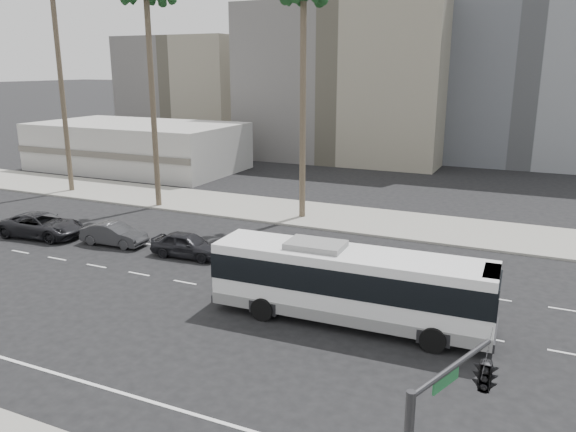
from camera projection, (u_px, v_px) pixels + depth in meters
The scene contains 11 objects.
ground at pixel (289, 302), 26.95m from camera, with size 700.00×700.00×0.00m, color black.
sidewalk_north at pixel (378, 222), 40.54m from camera, with size 120.00×7.00×0.15m, color gray.
commercial_low at pixel (138, 146), 61.19m from camera, with size 22.00×12.16×5.00m.
midrise_beige_west at pixel (352, 82), 68.98m from camera, with size 24.00×18.00×18.00m, color slate.
midrise_gray_center at pixel (534, 48), 66.06m from camera, with size 20.00×20.00×26.00m, color slate.
midrise_beige_far at pixel (197, 90), 84.21m from camera, with size 18.00×16.00×15.00m, color slate.
city_bus at pixel (349, 283), 24.40m from camera, with size 12.27×3.10×3.50m.
car_a at pixel (187, 245), 33.19m from camera, with size 4.36×1.76×1.49m, color black.
car_b at pixel (114, 234), 35.39m from camera, with size 4.30×1.50×1.42m, color #2F2F31.
car_c at pixel (42, 225), 37.04m from camera, with size 5.69×2.62×1.58m, color black.
traffic_signal at pixel (478, 381), 11.81m from camera, with size 2.51×3.48×5.45m.
Camera 1 is at (10.32, -22.73, 10.95)m, focal length 35.07 mm.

